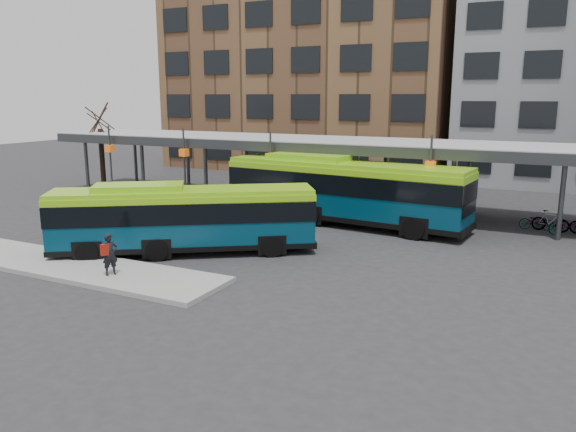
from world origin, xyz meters
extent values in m
plane|color=#28282B|center=(0.00, 0.00, 0.00)|extent=(120.00, 120.00, 0.00)
cube|color=gray|center=(-5.50, -3.00, 0.09)|extent=(14.00, 3.00, 0.18)
cube|color=#999B9E|center=(0.00, 13.00, 4.00)|extent=(40.00, 6.00, 0.35)
cube|color=#383A3D|center=(0.00, 10.00, 3.85)|extent=(40.00, 0.15, 0.55)
cylinder|color=#383A3D|center=(-18.00, 10.50, 1.90)|extent=(0.24, 0.24, 3.80)
cylinder|color=#383A3D|center=(-18.00, 15.50, 1.90)|extent=(0.24, 0.24, 3.80)
cylinder|color=#383A3D|center=(-13.00, 10.50, 1.90)|extent=(0.24, 0.24, 3.80)
cylinder|color=#383A3D|center=(-13.00, 15.50, 1.90)|extent=(0.24, 0.24, 3.80)
cylinder|color=#383A3D|center=(-8.00, 10.50, 1.90)|extent=(0.24, 0.24, 3.80)
cylinder|color=#383A3D|center=(-8.00, 15.50, 1.90)|extent=(0.24, 0.24, 3.80)
cylinder|color=#383A3D|center=(-3.00, 10.50, 1.90)|extent=(0.24, 0.24, 3.80)
cylinder|color=#383A3D|center=(-3.00, 15.50, 1.90)|extent=(0.24, 0.24, 3.80)
cylinder|color=#383A3D|center=(2.00, 10.50, 1.90)|extent=(0.24, 0.24, 3.80)
cylinder|color=#383A3D|center=(2.00, 15.50, 1.90)|extent=(0.24, 0.24, 3.80)
cylinder|color=#383A3D|center=(7.00, 10.50, 1.90)|extent=(0.24, 0.24, 3.80)
cylinder|color=#383A3D|center=(7.00, 15.50, 1.90)|extent=(0.24, 0.24, 3.80)
cylinder|color=#383A3D|center=(12.00, 10.50, 1.90)|extent=(0.24, 0.24, 3.80)
cylinder|color=#383A3D|center=(12.00, 15.50, 1.90)|extent=(0.24, 0.24, 3.80)
cylinder|color=#383A3D|center=(-15.00, 9.70, 2.40)|extent=(0.12, 0.12, 4.80)
cube|color=#DC5A0C|center=(-15.00, 9.70, 3.30)|extent=(0.45, 0.45, 0.45)
cylinder|color=#383A3D|center=(-9.00, 9.70, 2.40)|extent=(0.12, 0.12, 4.80)
cube|color=#DC5A0C|center=(-9.00, 9.70, 3.30)|extent=(0.45, 0.45, 0.45)
cylinder|color=#383A3D|center=(-3.00, 9.70, 2.40)|extent=(0.12, 0.12, 4.80)
cube|color=#DC5A0C|center=(-3.00, 9.70, 3.30)|extent=(0.45, 0.45, 0.45)
cylinder|color=#383A3D|center=(6.00, 9.70, 2.40)|extent=(0.12, 0.12, 4.80)
cube|color=#DC5A0C|center=(6.00, 9.70, 3.30)|extent=(0.45, 0.45, 0.45)
cylinder|color=black|center=(-18.00, 12.00, 2.20)|extent=(0.36, 0.36, 4.40)
cylinder|color=black|center=(-17.90, 12.00, 4.80)|extent=(0.08, 1.63, 1.59)
cylinder|color=black|center=(-18.00, 12.10, 4.80)|extent=(1.63, 0.13, 1.59)
cylinder|color=black|center=(-18.10, 11.99, 4.80)|extent=(0.15, 1.63, 1.59)
cylinder|color=black|center=(-18.00, 11.90, 4.80)|extent=(1.63, 0.10, 1.59)
cube|color=brown|center=(-10.00, 32.00, 11.00)|extent=(26.00, 14.00, 22.00)
cube|color=#06344A|center=(-2.51, 0.85, 1.47)|extent=(10.47, 8.05, 2.30)
cube|color=black|center=(-2.51, 0.85, 1.93)|extent=(10.54, 8.13, 0.88)
cube|color=#80C414|center=(-2.51, 0.85, 2.72)|extent=(10.42, 7.98, 0.18)
cube|color=#80C414|center=(-4.04, -0.17, 2.90)|extent=(3.99, 3.43, 0.32)
cube|color=black|center=(-2.51, 0.85, 0.43)|extent=(10.55, 8.13, 0.22)
cylinder|color=black|center=(1.18, 1.96, 0.46)|extent=(0.92, 0.74, 0.92)
cylinder|color=black|center=(-0.07, 3.83, 0.46)|extent=(0.92, 0.74, 0.92)
cylinder|color=black|center=(-2.80, -0.70, 0.46)|extent=(0.92, 0.74, 0.92)
cylinder|color=black|center=(-4.05, 1.17, 0.46)|extent=(0.92, 0.74, 0.92)
cylinder|color=black|center=(-5.10, -2.23, 0.46)|extent=(0.92, 0.74, 0.92)
cylinder|color=black|center=(-6.35, -0.37, 0.46)|extent=(0.92, 0.74, 0.92)
cube|color=#06344A|center=(1.65, 9.23, 1.74)|extent=(13.22, 3.93, 2.71)
cube|color=black|center=(1.65, 9.23, 2.28)|extent=(13.28, 4.00, 1.03)
cube|color=#80C414|center=(1.65, 9.23, 3.20)|extent=(13.21, 3.82, 0.22)
cube|color=#80C414|center=(-0.52, 9.43, 3.42)|extent=(4.51, 2.35, 0.38)
cube|color=black|center=(1.65, 9.23, 0.51)|extent=(13.29, 4.00, 0.26)
cylinder|color=black|center=(5.84, 7.50, 0.54)|extent=(1.11, 0.43, 1.09)
cylinder|color=black|center=(6.09, 10.14, 0.54)|extent=(1.11, 0.43, 1.09)
cylinder|color=black|center=(0.22, 8.03, 0.54)|extent=(1.11, 0.43, 1.09)
cylinder|color=black|center=(0.47, 10.67, 0.54)|extent=(1.11, 0.43, 1.09)
cylinder|color=black|center=(-3.02, 8.34, 0.54)|extent=(1.11, 0.43, 1.09)
cylinder|color=black|center=(-2.77, 10.97, 0.54)|extent=(1.11, 0.43, 1.09)
imported|color=black|center=(-2.80, -3.33, 0.96)|extent=(0.60, 0.68, 1.56)
cube|color=maroon|center=(-2.88, -3.49, 1.17)|extent=(0.28, 0.34, 0.42)
imported|color=slate|center=(10.96, 12.31, 0.43)|extent=(1.70, 0.79, 0.86)
imported|color=slate|center=(11.60, 12.23, 0.53)|extent=(1.82, 0.69, 1.07)
imported|color=slate|center=(12.42, 11.79, 0.48)|extent=(1.92, 1.16, 0.96)
camera|label=1|loc=(11.94, -18.30, 6.69)|focal=35.00mm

